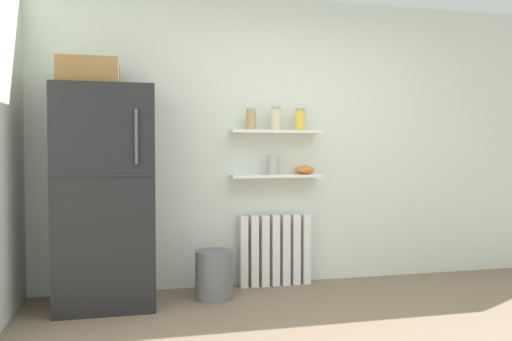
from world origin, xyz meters
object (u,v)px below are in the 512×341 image
(storage_jar_0, at_px, (251,119))
(vase, at_px, (273,164))
(storage_jar_1, at_px, (276,119))
(shelf_bowl, at_px, (305,170))
(trash_bin, at_px, (214,275))
(storage_jar_2, at_px, (300,120))
(radiator, at_px, (275,250))
(refrigerator, at_px, (105,191))

(storage_jar_0, bearing_deg, vase, 0.00)
(storage_jar_1, distance_m, vase, 0.41)
(shelf_bowl, height_order, trash_bin, shelf_bowl)
(vase, bearing_deg, trash_bin, -155.13)
(storage_jar_2, relative_size, shelf_bowl, 1.11)
(radiator, bearing_deg, vase, -133.27)
(radiator, xyz_separation_m, vase, (-0.03, -0.03, 0.77))
(storage_jar_0, bearing_deg, storage_jar_1, -0.00)
(refrigerator, height_order, storage_jar_1, refrigerator)
(shelf_bowl, bearing_deg, radiator, 173.69)
(vase, xyz_separation_m, shelf_bowl, (0.30, 0.00, -0.05))
(radiator, relative_size, vase, 3.64)
(refrigerator, height_order, storage_jar_2, refrigerator)
(storage_jar_1, xyz_separation_m, shelf_bowl, (0.27, 0.00, -0.46))
(refrigerator, xyz_separation_m, radiator, (1.45, 0.26, -0.58))
(radiator, bearing_deg, storage_jar_1, -90.00)
(storage_jar_1, height_order, shelf_bowl, storage_jar_1)
(radiator, xyz_separation_m, storage_jar_0, (-0.23, -0.03, 1.17))
(storage_jar_1, bearing_deg, radiator, 90.00)
(storage_jar_0, distance_m, storage_jar_2, 0.45)
(storage_jar_2, distance_m, vase, 0.48)
(storage_jar_1, distance_m, shelf_bowl, 0.53)
(refrigerator, relative_size, radiator, 2.93)
(shelf_bowl, bearing_deg, refrigerator, -172.50)
(storage_jar_0, height_order, trash_bin, storage_jar_0)
(radiator, distance_m, storage_jar_0, 1.19)
(trash_bin, bearing_deg, storage_jar_0, 35.42)
(vase, distance_m, shelf_bowl, 0.30)
(refrigerator, distance_m, shelf_bowl, 1.74)
(storage_jar_1, relative_size, storage_jar_2, 1.05)
(storage_jar_1, relative_size, vase, 1.16)
(vase, bearing_deg, storage_jar_1, -0.00)
(storage_jar_0, relative_size, shelf_bowl, 1.07)
(refrigerator, xyz_separation_m, storage_jar_0, (1.23, 0.23, 0.59))
(refrigerator, bearing_deg, storage_jar_2, 7.69)
(refrigerator, distance_m, storage_jar_2, 1.80)
(storage_jar_1, height_order, trash_bin, storage_jar_1)
(refrigerator, bearing_deg, storage_jar_1, 8.87)
(shelf_bowl, bearing_deg, storage_jar_0, 180.00)
(storage_jar_1, relative_size, trash_bin, 0.53)
(refrigerator, height_order, radiator, refrigerator)
(storage_jar_1, relative_size, shelf_bowl, 1.17)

